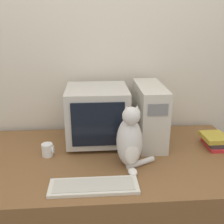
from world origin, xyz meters
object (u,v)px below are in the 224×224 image
(cat, at_px, (130,141))
(book_stack, at_px, (215,141))
(keyboard, at_px, (94,186))
(computer_tower, at_px, (149,114))
(mug, at_px, (48,150))
(crt_monitor, at_px, (97,115))
(pen, at_px, (64,181))

(cat, height_order, book_stack, cat)
(keyboard, relative_size, cat, 1.20)
(computer_tower, relative_size, mug, 5.53)
(computer_tower, xyz_separation_m, cat, (-0.18, -0.32, -0.04))
(book_stack, height_order, mug, same)
(crt_monitor, bearing_deg, cat, -61.67)
(computer_tower, xyz_separation_m, keyboard, (-0.39, -0.53, -0.20))
(keyboard, bearing_deg, crt_monitor, 86.46)
(keyboard, distance_m, cat, 0.34)
(book_stack, bearing_deg, cat, -161.88)
(crt_monitor, height_order, pen, crt_monitor)
(crt_monitor, bearing_deg, pen, -112.41)
(crt_monitor, xyz_separation_m, book_stack, (0.80, -0.13, -0.16))
(keyboard, bearing_deg, pen, 158.07)
(mug, bearing_deg, cat, -16.96)
(crt_monitor, height_order, keyboard, crt_monitor)
(pen, relative_size, mug, 1.75)
(pen, bearing_deg, mug, 113.20)
(cat, xyz_separation_m, mug, (-0.51, 0.15, -0.12))
(book_stack, bearing_deg, computer_tower, 165.16)
(crt_monitor, relative_size, computer_tower, 0.91)
(pen, xyz_separation_m, mug, (-0.13, 0.30, 0.04))
(book_stack, relative_size, mug, 2.49)
(computer_tower, bearing_deg, crt_monitor, 177.11)
(cat, bearing_deg, mug, 159.31)
(cat, xyz_separation_m, book_stack, (0.62, 0.20, -0.12))
(computer_tower, relative_size, book_stack, 2.22)
(crt_monitor, bearing_deg, book_stack, -9.55)
(computer_tower, bearing_deg, book_stack, -14.84)
(computer_tower, height_order, keyboard, computer_tower)
(book_stack, xyz_separation_m, pen, (-1.00, -0.34, -0.04))
(computer_tower, relative_size, pen, 3.17)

